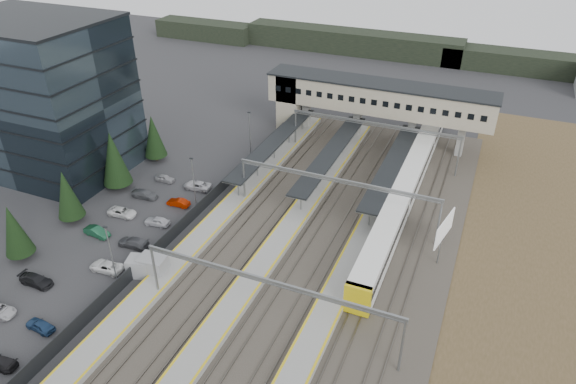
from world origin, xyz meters
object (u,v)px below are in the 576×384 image
at_px(office_building, 42,97).
at_px(relay_cabin_near, 153,266).
at_px(footbridge, 363,98).
at_px(relay_cabin_far, 139,266).
at_px(train, 413,173).
at_px(billboard, 444,230).

distance_m(office_building, relay_cabin_near, 37.46).
height_order(office_building, footbridge, office_building).
bearing_deg(relay_cabin_far, train, 52.65).
height_order(office_building, train, office_building).
height_order(relay_cabin_far, train, train).
xyz_separation_m(office_building, billboard, (62.87, 0.87, -8.62)).
height_order(train, billboard, billboard).
height_order(relay_cabin_near, footbridge, footbridge).
xyz_separation_m(relay_cabin_near, relay_cabin_far, (-1.69, -0.53, -0.15)).
height_order(relay_cabin_far, billboard, billboard).
relative_size(footbridge, train, 0.65).
xyz_separation_m(office_building, relay_cabin_far, (29.75, -17.77, -10.99)).
distance_m(relay_cabin_near, relay_cabin_far, 1.78).
xyz_separation_m(footbridge, train, (12.30, -13.37, -5.79)).
relative_size(office_building, train, 0.39).
bearing_deg(train, footbridge, 132.60).
height_order(office_building, billboard, office_building).
bearing_deg(relay_cabin_far, office_building, 149.16).
height_order(relay_cabin_near, relay_cabin_far, relay_cabin_near).
bearing_deg(footbridge, relay_cabin_far, -106.28).
relative_size(relay_cabin_far, train, 0.05).
bearing_deg(relay_cabin_far, relay_cabin_near, 17.47).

